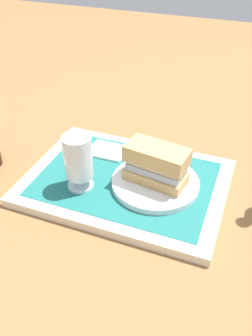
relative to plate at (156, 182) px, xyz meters
The scene contains 7 objects.
ground_plane 0.07m from the plate, ahead, with size 3.00×3.00×0.00m, color olive.
tray 0.07m from the plate, ahead, with size 0.44×0.32×0.02m, color beige.
placemat 0.07m from the plate, ahead, with size 0.38×0.27×0.00m, color #1E6B66.
plate is the anchor object (origin of this frame).
sandwich 0.05m from the plate, ahead, with size 0.14×0.08×0.08m.
beer_glass 0.18m from the plate, 23.31° to the left, with size 0.06×0.06×0.12m.
napkin_folded 0.17m from the plate, 27.90° to the right, with size 0.09×0.07×0.01m, color white.
Camera 1 is at (-0.23, 0.59, 0.52)m, focal length 38.75 mm.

